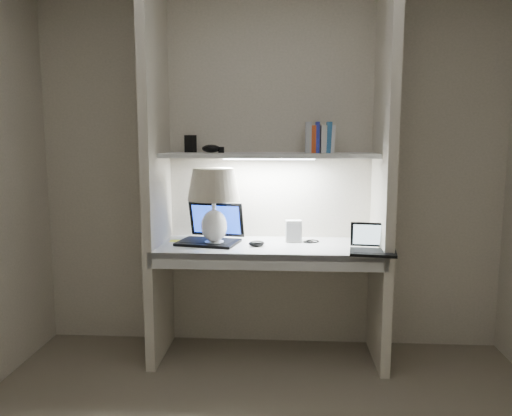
# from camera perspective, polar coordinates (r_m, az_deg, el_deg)

# --- Properties ---
(back_wall) EXTENTS (3.20, 0.01, 2.50)m
(back_wall) POSITION_cam_1_polar(r_m,az_deg,el_deg) (3.48, 1.60, 4.51)
(back_wall) COLOR beige
(back_wall) RESTS_ON floor
(alcove_panel_left) EXTENTS (0.06, 0.55, 2.50)m
(alcove_panel_left) POSITION_cam_1_polar(r_m,az_deg,el_deg) (3.31, -11.33, 4.18)
(alcove_panel_left) COLOR beige
(alcove_panel_left) RESTS_ON floor
(alcove_panel_right) EXTENTS (0.06, 0.55, 2.50)m
(alcove_panel_right) POSITION_cam_1_polar(r_m,az_deg,el_deg) (3.26, 14.39, 4.02)
(alcove_panel_right) COLOR beige
(alcove_panel_right) RESTS_ON floor
(desk) EXTENTS (1.40, 0.55, 0.04)m
(desk) POSITION_cam_1_polar(r_m,az_deg,el_deg) (3.28, 1.40, -4.56)
(desk) COLOR white
(desk) RESTS_ON alcove_panel_left
(desk_apron) EXTENTS (1.46, 0.03, 0.10)m
(desk_apron) POSITION_cam_1_polar(r_m,az_deg,el_deg) (3.03, 1.21, -6.18)
(desk_apron) COLOR silver
(desk_apron) RESTS_ON desk
(shelf) EXTENTS (1.40, 0.36, 0.03)m
(shelf) POSITION_cam_1_polar(r_m,az_deg,el_deg) (3.29, 1.49, 6.05)
(shelf) COLOR silver
(shelf) RESTS_ON back_wall
(strip_light) EXTENTS (0.60, 0.04, 0.02)m
(strip_light) POSITION_cam_1_polar(r_m,az_deg,el_deg) (3.29, 1.49, 5.67)
(strip_light) COLOR white
(strip_light) RESTS_ON shelf
(table_lamp) EXTENTS (0.34, 0.34, 0.50)m
(table_lamp) POSITION_cam_1_polar(r_m,az_deg,el_deg) (3.23, -4.86, 1.66)
(table_lamp) COLOR white
(table_lamp) RESTS_ON desk
(laptop_main) EXTENTS (0.44, 0.40, 0.26)m
(laptop_main) POSITION_cam_1_polar(r_m,az_deg,el_deg) (3.36, -5.13, -2.92)
(laptop_main) COLOR black
(laptop_main) RESTS_ON desk
(laptop_netbook) EXTENTS (0.30, 0.27, 0.18)m
(laptop_netbook) POSITION_cam_1_polar(r_m,az_deg,el_deg) (3.13, 13.22, -4.24)
(laptop_netbook) COLOR black
(laptop_netbook) RESTS_ON desk
(speaker) EXTENTS (0.11, 0.08, 0.15)m
(speaker) POSITION_cam_1_polar(r_m,az_deg,el_deg) (3.36, 4.31, -2.64)
(speaker) COLOR silver
(speaker) RESTS_ON desk
(mouse) EXTENTS (0.12, 0.10, 0.04)m
(mouse) POSITION_cam_1_polar(r_m,az_deg,el_deg) (3.22, 0.06, -4.08)
(mouse) COLOR black
(mouse) RESTS_ON desk
(cable_coil) EXTENTS (0.09, 0.09, 0.01)m
(cable_coil) POSITION_cam_1_polar(r_m,az_deg,el_deg) (3.38, 6.46, -3.78)
(cable_coil) COLOR black
(cable_coil) RESTS_ON desk
(sticky_note) EXTENTS (0.08, 0.08, 0.00)m
(sticky_note) POSITION_cam_1_polar(r_m,az_deg,el_deg) (3.43, -9.23, -3.72)
(sticky_note) COLOR yellow
(sticky_note) RESTS_ON desk
(book_row) EXTENTS (0.19, 0.13, 0.20)m
(book_row) POSITION_cam_1_polar(r_m,az_deg,el_deg) (3.33, 7.29, 7.91)
(book_row) COLOR white
(book_row) RESTS_ON shelf
(shelf_box) EXTENTS (0.08, 0.07, 0.12)m
(shelf_box) POSITION_cam_1_polar(r_m,az_deg,el_deg) (3.45, -7.50, 7.29)
(shelf_box) COLOR black
(shelf_box) RESTS_ON shelf
(shelf_gadget) EXTENTS (0.14, 0.11, 0.05)m
(shelf_gadget) POSITION_cam_1_polar(r_m,az_deg,el_deg) (3.32, -5.16, 6.78)
(shelf_gadget) COLOR black
(shelf_gadget) RESTS_ON shelf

